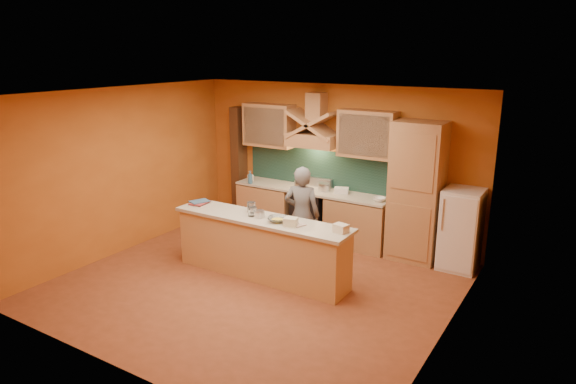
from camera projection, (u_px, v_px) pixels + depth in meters
The scene contains 36 objects.
floor at pixel (256, 284), 7.65m from camera, with size 5.50×5.00×0.01m, color brown.
ceiling at pixel (253, 94), 6.90m from camera, with size 5.50×5.00×0.01m, color white.
wall_back at pixel (334, 162), 9.32m from camera, with size 5.50×0.02×2.80m, color #BD6624.
wall_front at pixel (113, 251), 5.22m from camera, with size 5.50×0.02×2.80m, color #BD6624.
wall_left at pixel (122, 171), 8.67m from camera, with size 0.02×5.00×2.80m, color #BD6624.
wall_right at pixel (450, 228), 5.88m from camera, with size 0.02×5.00×2.80m, color #BD6624.
base_cabinet_left at pixel (268, 207), 9.97m from camera, with size 1.10×0.60×0.86m, color tan.
base_cabinet_right at pixel (358, 223), 9.01m from camera, with size 1.10×0.60×0.86m, color tan.
counter_top at pixel (311, 190), 9.36m from camera, with size 3.00×0.62×0.04m, color beige.
stove at pixel (311, 214), 9.48m from camera, with size 0.60×0.58×0.90m, color black.
backsplash at pixel (319, 169), 9.50m from camera, with size 3.00×0.03×0.70m, color #18352F.
range_hood at pixel (313, 140), 9.16m from camera, with size 0.92×0.50×0.24m, color tan.
hood_chimney at pixel (316, 107), 9.08m from camera, with size 0.30×0.30×0.50m, color tan.
upper_cabinet_left at pixel (269, 125), 9.68m from camera, with size 1.00×0.35×0.80m, color tan.
upper_cabinet_right at pixel (367, 134), 8.66m from camera, with size 1.00×0.35×0.80m, color tan.
pantry_column at pixel (417, 192), 8.31m from camera, with size 0.80×0.60×2.30m, color tan.
fridge at pixel (461, 229), 8.06m from camera, with size 0.58×0.60×1.30m, color white.
trim_column_left at pixel (239, 164), 10.30m from camera, with size 0.20×0.30×2.30m, color #472816.
island_body at pixel (262, 249), 7.83m from camera, with size 2.80×0.55×0.88m, color tan.
island_top at pixel (261, 219), 7.70m from camera, with size 2.90×0.62×0.05m, color beige.
person at pixel (302, 215), 8.27m from camera, with size 0.59×0.38×1.61m, color slate.
pot_large at pixel (301, 186), 9.31m from camera, with size 0.25×0.25×0.16m, color #BABAC2.
pot_small at pixel (324, 188), 9.24m from camera, with size 0.20×0.20×0.13m, color silver.
soap_bottle_a at pixel (251, 176), 9.87m from camera, with size 0.09×0.09×0.20m, color white.
soap_bottle_b at pixel (250, 177), 9.71m from camera, with size 0.10×0.10×0.25m, color #33658D.
bowl_back at pixel (379, 199), 8.60m from camera, with size 0.21×0.21×0.07m, color white.
dish_rack at pixel (341, 190), 9.11m from camera, with size 0.25×0.20×0.09m, color white.
book_lower at pixel (194, 202), 8.43m from camera, with size 0.24×0.32×0.03m, color #AA3C40.
book_upper at pixel (196, 200), 8.48m from camera, with size 0.22×0.30×0.02m, color #3C5F84.
jar_large at pixel (251, 207), 7.95m from camera, with size 0.13×0.13×0.16m, color white.
jar_small at pixel (252, 211), 7.75m from camera, with size 0.13×0.13×0.14m, color silver.
kitchen_scale at pixel (260, 215), 7.68m from camera, with size 0.11×0.11×0.09m, color silver.
mixing_bowl at pixel (278, 219), 7.50m from camera, with size 0.29×0.29×0.07m, color silver.
cloth at pixel (296, 224), 7.39m from camera, with size 0.24×0.18×0.02m, color beige.
grocery_bag_a at pixel (291, 222), 7.31m from camera, with size 0.19×0.15×0.12m, color beige.
grocery_bag_b at pixel (341, 228), 7.06m from camera, with size 0.19×0.15×0.12m, color beige.
Camera 1 is at (4.09, -5.70, 3.38)m, focal length 32.00 mm.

